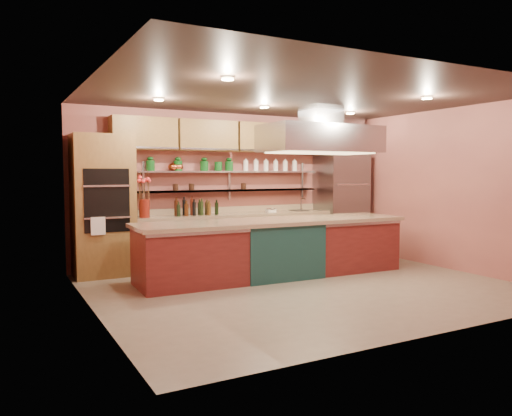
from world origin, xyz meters
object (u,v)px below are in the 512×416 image
kitchen_scale (271,210)px  green_canister (218,166)px  copper_kettle (173,167)px  refrigerator (341,203)px  flower_vase (144,208)px  island (274,248)px

kitchen_scale → green_canister: (-1.00, 0.22, 0.82)m
copper_kettle → green_canister: bearing=0.0°
refrigerator → copper_kettle: (-3.55, 0.23, 0.73)m
flower_vase → kitchen_scale: bearing=0.0°
island → flower_vase: 2.29m
refrigerator → kitchen_scale: bearing=179.7°
island → kitchen_scale: (0.70, 1.32, 0.52)m
refrigerator → flower_vase: refrigerator is taller
refrigerator → flower_vase: size_ratio=6.75×
refrigerator → green_canister: size_ratio=12.48×
island → copper_kettle: copper_kettle is taller
refrigerator → copper_kettle: 3.63m
flower_vase → green_canister: bearing=8.6°
flower_vase → green_canister: (1.46, 0.22, 0.71)m
island → kitchen_scale: size_ratio=25.75×
flower_vase → island: bearing=-37.0°
kitchen_scale → copper_kettle: bearing=156.4°
refrigerator → island: 2.77m
refrigerator → green_canister: bearing=175.1°
island → kitchen_scale: 1.58m
refrigerator → green_canister: refrigerator is taller
flower_vase → copper_kettle: copper_kettle is taller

